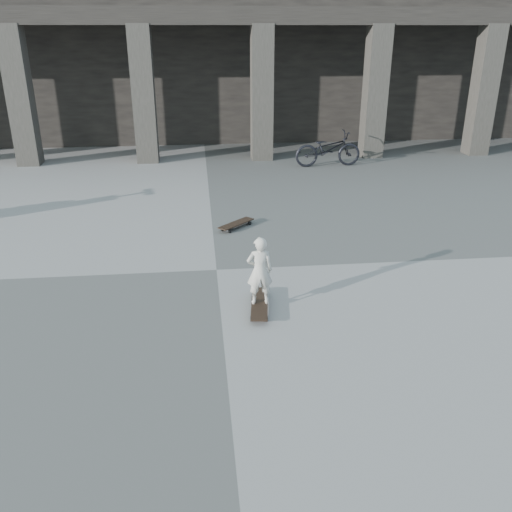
{
  "coord_description": "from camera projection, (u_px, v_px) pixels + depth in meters",
  "views": [
    {
      "loc": [
        -0.24,
        -8.59,
        3.88
      ],
      "look_at": [
        0.58,
        -0.99,
        0.65
      ],
      "focal_mm": 38.0,
      "sensor_mm": 36.0,
      "label": 1
    }
  ],
  "objects": [
    {
      "name": "ground",
      "position": [
        217.0,
        270.0,
        9.4
      ],
      "size": [
        90.0,
        90.0,
        0.0
      ],
      "primitive_type": "plane",
      "color": "#4F4F4D",
      "rests_on": "ground"
    },
    {
      "name": "skateboard_spare",
      "position": [
        236.0,
        224.0,
        11.34
      ],
      "size": [
        0.81,
        0.8,
        0.11
      ],
      "rotation": [
        0.0,
        0.0,
        0.78
      ],
      "color": "black",
      "rests_on": "ground"
    },
    {
      "name": "bicycle",
      "position": [
        328.0,
        149.0,
        16.24
      ],
      "size": [
        2.02,
        0.79,
        1.04
      ],
      "primitive_type": "imported",
      "rotation": [
        0.0,
        0.0,
        1.62
      ],
      "color": "black",
      "rests_on": "ground"
    },
    {
      "name": "longboard",
      "position": [
        260.0,
        304.0,
        8.06
      ],
      "size": [
        0.38,
        1.07,
        0.1
      ],
      "rotation": [
        0.0,
        0.0,
        1.44
      ],
      "color": "black",
      "rests_on": "ground"
    },
    {
      "name": "colonnade",
      "position": [
        200.0,
        52.0,
        20.83
      ],
      "size": [
        28.0,
        8.82,
        6.0
      ],
      "color": "black",
      "rests_on": "ground"
    },
    {
      "name": "child",
      "position": [
        260.0,
        271.0,
        7.85
      ],
      "size": [
        0.38,
        0.26,
        1.04
      ],
      "primitive_type": "imported",
      "rotation": [
        0.0,
        0.0,
        3.16
      ],
      "color": "beige",
      "rests_on": "longboard"
    }
  ]
}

